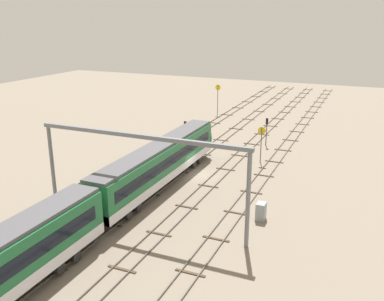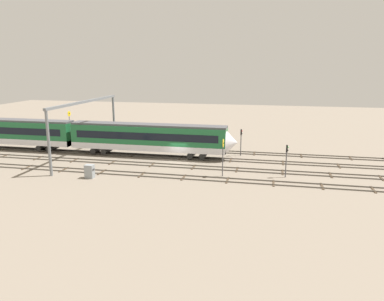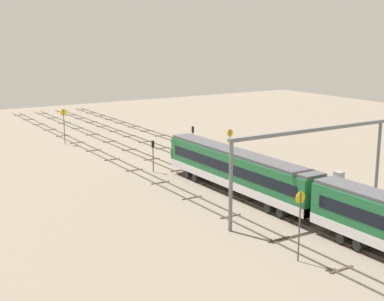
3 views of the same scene
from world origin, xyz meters
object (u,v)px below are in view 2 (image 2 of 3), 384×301
Objects in this scene: train at (8,133)px; speed_sign_far_trackside at (70,122)px; relay_cabinet at (90,171)px; overhead_gantry at (86,114)px; speed_sign_near_foreground at (223,152)px; signal_light_trackside_approach at (241,138)px; signal_light_trackside_departure at (287,156)px.

train is 13.26× the size of speed_sign_far_trackside.
speed_sign_far_trackside is 23.33m from relay_cabinet.
speed_sign_far_trackside reaches higher than relay_cabinet.
speed_sign_far_trackside is at bearing 131.49° from overhead_gantry.
speed_sign_near_foreground reaches higher than signal_light_trackside_approach.
signal_light_trackside_departure is at bearing -20.08° from speed_sign_far_trackside.
speed_sign_far_trackside is at bearing 173.60° from signal_light_trackside_approach.
speed_sign_far_trackside is 1.38× the size of signal_light_trackside_departure.
speed_sign_far_trackside reaches higher than signal_light_trackside_approach.
speed_sign_near_foreground is 1.15× the size of signal_light_trackside_departure.
speed_sign_far_trackside is 1.38× the size of signal_light_trackside_approach.
relay_cabinet is (20.78, -12.36, -1.82)m from train.
overhead_gantry reaches higher than train.
speed_sign_near_foreground is at bearing -12.51° from train.
signal_light_trackside_approach is (1.28, 11.29, -0.44)m from speed_sign_near_foreground.
speed_sign_far_trackside is at bearing 159.92° from signal_light_trackside_departure.
signal_light_trackside_departure reaches higher than relay_cabinet.
signal_light_trackside_departure is 2.44× the size of relay_cabinet.
overhead_gantry is at bearing 165.41° from speed_sign_near_foreground.
train is 45.01m from signal_light_trackside_departure.
relay_cabinet is at bearing -138.06° from signal_light_trackside_approach.
overhead_gantry is 12.63m from speed_sign_far_trackside.
train is 9.97m from speed_sign_far_trackside.
train reaches higher than signal_light_trackside_approach.
train is at bearing 171.09° from signal_light_trackside_departure.
speed_sign_near_foreground is at bearing -26.66° from speed_sign_far_trackside.
speed_sign_far_trackside is at bearing 125.20° from relay_cabinet.
signal_light_trackside_departure is at bearing 12.82° from relay_cabinet.
signal_light_trackside_departure is (44.46, -6.97, 0.05)m from train.
overhead_gantry is at bearing -165.57° from signal_light_trackside_approach.
speed_sign_far_trackside is 30.80m from signal_light_trackside_approach.
speed_sign_far_trackside is (-29.32, 14.72, 0.51)m from speed_sign_near_foreground.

